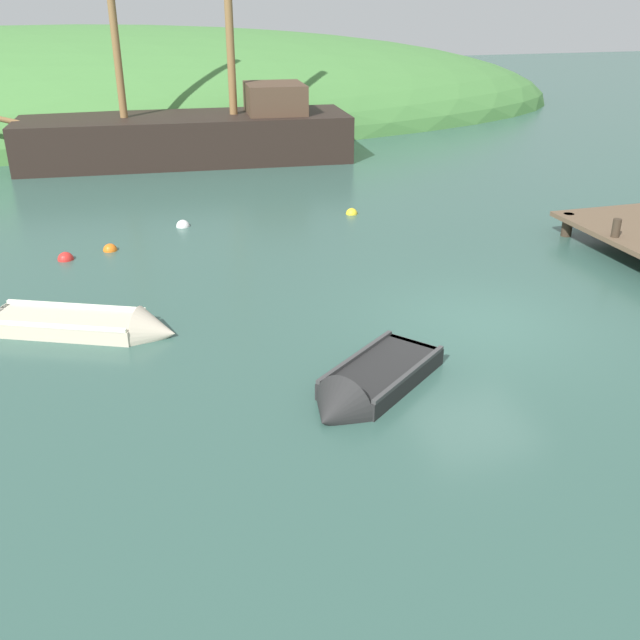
{
  "coord_description": "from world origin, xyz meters",
  "views": [
    {
      "loc": [
        -6.77,
        -11.45,
        6.03
      ],
      "look_at": [
        -3.28,
        0.39,
        0.33
      ],
      "focal_mm": 39.93,
      "sensor_mm": 36.0,
      "label": 1
    }
  ],
  "objects_px": {
    "buoy_orange": "(110,250)",
    "buoy_white": "(183,227)",
    "rowboat_center": "(96,328)",
    "buoy_red": "(66,260)",
    "buoy_yellow": "(352,214)",
    "rowboat_outer_left": "(366,389)",
    "sailing_ship": "(191,144)"
  },
  "relations": [
    {
      "from": "buoy_yellow",
      "to": "sailing_ship",
      "type": "bearing_deg",
      "value": 112.71
    },
    {
      "from": "buoy_orange",
      "to": "buoy_red",
      "type": "distance_m",
      "value": 1.15
    },
    {
      "from": "sailing_ship",
      "to": "buoy_red",
      "type": "xyz_separation_m",
      "value": [
        -4.44,
        -10.5,
        -0.65
      ]
    },
    {
      "from": "buoy_red",
      "to": "rowboat_center",
      "type": "bearing_deg",
      "value": -81.28
    },
    {
      "from": "buoy_yellow",
      "to": "buoy_white",
      "type": "height_order",
      "value": "buoy_white"
    },
    {
      "from": "rowboat_outer_left",
      "to": "buoy_white",
      "type": "height_order",
      "value": "rowboat_outer_left"
    },
    {
      "from": "rowboat_outer_left",
      "to": "buoy_yellow",
      "type": "xyz_separation_m",
      "value": [
        3.15,
        9.99,
        -0.09
      ]
    },
    {
      "from": "sailing_ship",
      "to": "buoy_red",
      "type": "height_order",
      "value": "sailing_ship"
    },
    {
      "from": "rowboat_center",
      "to": "rowboat_outer_left",
      "type": "xyz_separation_m",
      "value": [
        4.24,
        -3.68,
        0.0
      ]
    },
    {
      "from": "sailing_ship",
      "to": "buoy_white",
      "type": "distance_m",
      "value": 8.68
    },
    {
      "from": "rowboat_outer_left",
      "to": "buoy_white",
      "type": "xyz_separation_m",
      "value": [
        -1.84,
        10.16,
        -0.09
      ]
    },
    {
      "from": "rowboat_center",
      "to": "sailing_ship",
      "type": "bearing_deg",
      "value": 100.75
    },
    {
      "from": "sailing_ship",
      "to": "rowboat_center",
      "type": "xyz_separation_m",
      "value": [
        -3.74,
        -15.03,
        -0.56
      ]
    },
    {
      "from": "sailing_ship",
      "to": "buoy_yellow",
      "type": "xyz_separation_m",
      "value": [
        3.65,
        -8.72,
        -0.65
      ]
    },
    {
      "from": "rowboat_center",
      "to": "buoy_yellow",
      "type": "xyz_separation_m",
      "value": [
        7.39,
        6.31,
        -0.09
      ]
    },
    {
      "from": "rowboat_outer_left",
      "to": "buoy_yellow",
      "type": "relative_size",
      "value": 8.54
    },
    {
      "from": "buoy_orange",
      "to": "buoy_white",
      "type": "distance_m",
      "value": 2.55
    },
    {
      "from": "sailing_ship",
      "to": "buoy_white",
      "type": "bearing_deg",
      "value": 85.95
    },
    {
      "from": "sailing_ship",
      "to": "buoy_orange",
      "type": "height_order",
      "value": "sailing_ship"
    },
    {
      "from": "rowboat_outer_left",
      "to": "buoy_yellow",
      "type": "distance_m",
      "value": 10.48
    },
    {
      "from": "rowboat_center",
      "to": "buoy_red",
      "type": "relative_size",
      "value": 9.71
    },
    {
      "from": "buoy_red",
      "to": "buoy_orange",
      "type": "bearing_deg",
      "value": 20.48
    },
    {
      "from": "rowboat_center",
      "to": "buoy_red",
      "type": "distance_m",
      "value": 4.58
    },
    {
      "from": "rowboat_outer_left",
      "to": "buoy_yellow",
      "type": "height_order",
      "value": "rowboat_outer_left"
    },
    {
      "from": "buoy_white",
      "to": "rowboat_center",
      "type": "bearing_deg",
      "value": -110.39
    },
    {
      "from": "rowboat_center",
      "to": "rowboat_outer_left",
      "type": "bearing_deg",
      "value": -16.2
    },
    {
      "from": "rowboat_outer_left",
      "to": "buoy_red",
      "type": "height_order",
      "value": "rowboat_outer_left"
    },
    {
      "from": "sailing_ship",
      "to": "buoy_red",
      "type": "relative_size",
      "value": 39.1
    },
    {
      "from": "buoy_orange",
      "to": "buoy_yellow",
      "type": "height_order",
      "value": "buoy_orange"
    },
    {
      "from": "rowboat_center",
      "to": "buoy_yellow",
      "type": "height_order",
      "value": "rowboat_center"
    },
    {
      "from": "buoy_orange",
      "to": "buoy_white",
      "type": "height_order",
      "value": "buoy_white"
    },
    {
      "from": "buoy_orange",
      "to": "buoy_yellow",
      "type": "distance_m",
      "value": 7.14
    }
  ]
}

